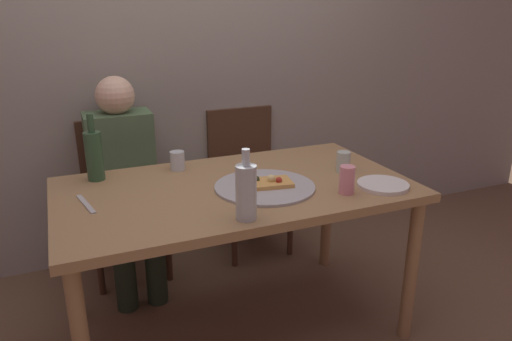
% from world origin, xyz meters
% --- Properties ---
extents(ground_plane, '(8.00, 8.00, 0.00)m').
position_xyz_m(ground_plane, '(0.00, 0.00, 0.00)').
color(ground_plane, brown).
extents(back_wall, '(6.00, 0.10, 2.60)m').
position_xyz_m(back_wall, '(0.00, 1.02, 1.30)').
color(back_wall, gray).
rests_on(back_wall, ground_plane).
extents(dining_table, '(1.56, 0.87, 0.76)m').
position_xyz_m(dining_table, '(0.00, 0.00, 0.68)').
color(dining_table, '#99754C').
rests_on(dining_table, ground_plane).
extents(pizza_tray, '(0.45, 0.45, 0.01)m').
position_xyz_m(pizza_tray, '(0.11, -0.08, 0.76)').
color(pizza_tray, '#ADADB2').
rests_on(pizza_tray, dining_table).
extents(pizza_slice_last, '(0.24, 0.16, 0.05)m').
position_xyz_m(pizza_slice_last, '(0.12, -0.08, 0.78)').
color(pizza_slice_last, tan).
rests_on(pizza_slice_last, pizza_tray).
extents(wine_bottle, '(0.08, 0.08, 0.28)m').
position_xyz_m(wine_bottle, '(-0.09, -0.35, 0.87)').
color(wine_bottle, '#B2BCC1').
rests_on(wine_bottle, dining_table).
extents(beer_bottle, '(0.08, 0.08, 0.31)m').
position_xyz_m(beer_bottle, '(-0.57, 0.32, 0.88)').
color(beer_bottle, '#2D5133').
rests_on(beer_bottle, dining_table).
extents(tumbler_near, '(0.07, 0.07, 0.10)m').
position_xyz_m(tumbler_near, '(0.55, -0.02, 0.81)').
color(tumbler_near, '#B7C6BC').
rests_on(tumbler_near, dining_table).
extents(tumbler_far, '(0.07, 0.07, 0.09)m').
position_xyz_m(tumbler_far, '(-0.19, 0.32, 0.80)').
color(tumbler_far, silver).
rests_on(tumbler_far, dining_table).
extents(soda_can, '(0.07, 0.07, 0.12)m').
position_xyz_m(soda_can, '(0.41, -0.27, 0.82)').
color(soda_can, pink).
rests_on(soda_can, dining_table).
extents(plate_stack, '(0.23, 0.23, 0.02)m').
position_xyz_m(plate_stack, '(0.60, -0.27, 0.77)').
color(plate_stack, white).
rests_on(plate_stack, dining_table).
extents(table_knife, '(0.06, 0.22, 0.01)m').
position_xyz_m(table_knife, '(-0.64, 0.03, 0.76)').
color(table_knife, '#B7B7BC').
rests_on(table_knife, dining_table).
extents(chair_left, '(0.44, 0.44, 0.90)m').
position_xyz_m(chair_left, '(-0.40, 0.84, 0.51)').
color(chair_left, '#472D1E').
rests_on(chair_left, ground_plane).
extents(chair_right, '(0.44, 0.44, 0.90)m').
position_xyz_m(chair_right, '(0.39, 0.84, 0.51)').
color(chair_right, '#472D1E').
rests_on(chair_right, ground_plane).
extents(guest_in_sweater, '(0.36, 0.56, 1.17)m').
position_xyz_m(guest_in_sweater, '(-0.40, 0.69, 0.64)').
color(guest_in_sweater, '#4C6B47').
rests_on(guest_in_sweater, ground_plane).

